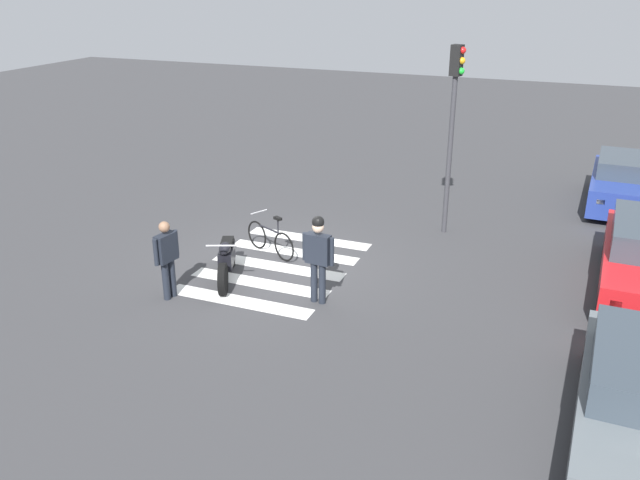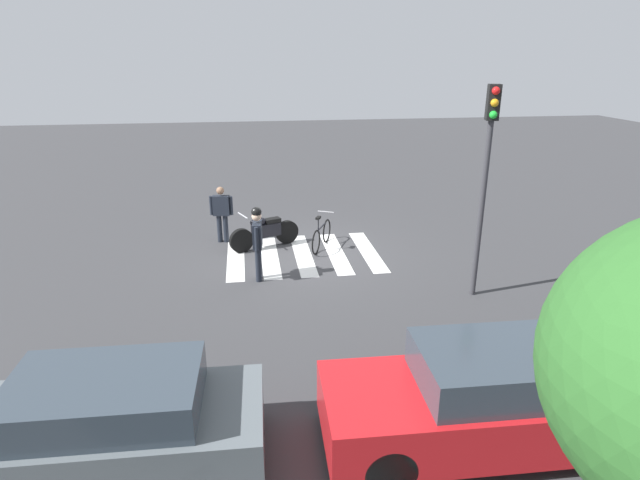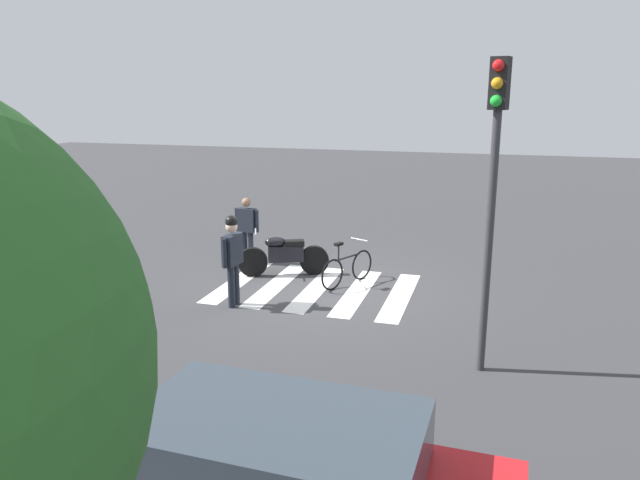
{
  "view_description": "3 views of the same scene",
  "coord_description": "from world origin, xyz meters",
  "px_view_note": "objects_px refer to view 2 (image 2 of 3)",
  "views": [
    {
      "loc": [
        12.15,
        5.9,
        6.11
      ],
      "look_at": [
        0.29,
        1.13,
        0.92
      ],
      "focal_mm": 37.32,
      "sensor_mm": 36.0,
      "label": 1
    },
    {
      "loc": [
        1.45,
        12.94,
        5.11
      ],
      "look_at": [
        -0.28,
        1.28,
        0.87
      ],
      "focal_mm": 29.02,
      "sensor_mm": 36.0,
      "label": 2
    },
    {
      "loc": [
        -3.58,
        11.75,
        4.12
      ],
      "look_at": [
        -0.28,
        0.64,
        1.24
      ],
      "focal_mm": 33.95,
      "sensor_mm": 36.0,
      "label": 3
    }
  ],
  "objects_px": {
    "officer_by_motorcycle": "(222,211)",
    "traffic_light_pole": "(487,161)",
    "police_motorcycle": "(265,232)",
    "car_grey_coupe": "(97,425)",
    "officer_on_foot": "(257,238)",
    "car_red_convertible": "(493,398)",
    "leaning_bicycle": "(321,235)"
  },
  "relations": [
    {
      "from": "police_motorcycle",
      "to": "car_grey_coupe",
      "type": "xyz_separation_m",
      "value": [
        2.49,
        7.92,
        0.19
      ]
    },
    {
      "from": "traffic_light_pole",
      "to": "car_grey_coupe",
      "type": "bearing_deg",
      "value": 31.1
    },
    {
      "from": "car_red_convertible",
      "to": "traffic_light_pole",
      "type": "height_order",
      "value": "traffic_light_pole"
    },
    {
      "from": "officer_on_foot",
      "to": "car_red_convertible",
      "type": "xyz_separation_m",
      "value": [
        -2.99,
        5.99,
        -0.36
      ]
    },
    {
      "from": "officer_on_foot",
      "to": "leaning_bicycle",
      "type": "bearing_deg",
      "value": -133.25
    },
    {
      "from": "police_motorcycle",
      "to": "car_grey_coupe",
      "type": "bearing_deg",
      "value": 72.52
    },
    {
      "from": "police_motorcycle",
      "to": "leaning_bicycle",
      "type": "distance_m",
      "value": 1.58
    },
    {
      "from": "leaning_bicycle",
      "to": "officer_on_foot",
      "type": "height_order",
      "value": "officer_on_foot"
    },
    {
      "from": "police_motorcycle",
      "to": "leaning_bicycle",
      "type": "xyz_separation_m",
      "value": [
        -1.55,
        0.27,
        -0.09
      ]
    },
    {
      "from": "leaning_bicycle",
      "to": "officer_by_motorcycle",
      "type": "xyz_separation_m",
      "value": [
        2.73,
        -0.92,
        0.55
      ]
    },
    {
      "from": "police_motorcycle",
      "to": "car_grey_coupe",
      "type": "relative_size",
      "value": 0.45
    },
    {
      "from": "police_motorcycle",
      "to": "car_red_convertible",
      "type": "relative_size",
      "value": 0.43
    },
    {
      "from": "traffic_light_pole",
      "to": "leaning_bicycle",
      "type": "bearing_deg",
      "value": -49.53
    },
    {
      "from": "leaning_bicycle",
      "to": "police_motorcycle",
      "type": "bearing_deg",
      "value": -9.81
    },
    {
      "from": "officer_by_motorcycle",
      "to": "car_grey_coupe",
      "type": "distance_m",
      "value": 8.67
    },
    {
      "from": "officer_on_foot",
      "to": "traffic_light_pole",
      "type": "distance_m",
      "value": 5.36
    },
    {
      "from": "leaning_bicycle",
      "to": "officer_by_motorcycle",
      "type": "distance_m",
      "value": 2.93
    },
    {
      "from": "officer_by_motorcycle",
      "to": "officer_on_foot",
      "type": "bearing_deg",
      "value": 108.03
    },
    {
      "from": "car_grey_coupe",
      "to": "officer_by_motorcycle",
      "type": "bearing_deg",
      "value": -98.74
    },
    {
      "from": "officer_on_foot",
      "to": "traffic_light_pole",
      "type": "bearing_deg",
      "value": 162.24
    },
    {
      "from": "car_red_convertible",
      "to": "traffic_light_pole",
      "type": "xyz_separation_m",
      "value": [
        -1.75,
        -4.47,
        2.34
      ]
    },
    {
      "from": "car_grey_coupe",
      "to": "traffic_light_pole",
      "type": "distance_m",
      "value": 8.49
    },
    {
      "from": "leaning_bicycle",
      "to": "traffic_light_pole",
      "type": "distance_m",
      "value": 5.25
    },
    {
      "from": "officer_on_foot",
      "to": "car_grey_coupe",
      "type": "bearing_deg",
      "value": 68.63
    },
    {
      "from": "car_red_convertible",
      "to": "leaning_bicycle",
      "type": "bearing_deg",
      "value": -81.52
    },
    {
      "from": "officer_by_motorcycle",
      "to": "traffic_light_pole",
      "type": "xyz_separation_m",
      "value": [
        -5.66,
        4.36,
        2.12
      ]
    },
    {
      "from": "police_motorcycle",
      "to": "officer_by_motorcycle",
      "type": "height_order",
      "value": "officer_by_motorcycle"
    },
    {
      "from": "leaning_bicycle",
      "to": "car_red_convertible",
      "type": "bearing_deg",
      "value": 98.48
    },
    {
      "from": "officer_on_foot",
      "to": "police_motorcycle",
      "type": "bearing_deg",
      "value": -96.57
    },
    {
      "from": "car_red_convertible",
      "to": "police_motorcycle",
      "type": "bearing_deg",
      "value": -71.53
    },
    {
      "from": "officer_by_motorcycle",
      "to": "car_grey_coupe",
      "type": "height_order",
      "value": "officer_by_motorcycle"
    },
    {
      "from": "officer_on_foot",
      "to": "car_grey_coupe",
      "type": "relative_size",
      "value": 0.42
    }
  ]
}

